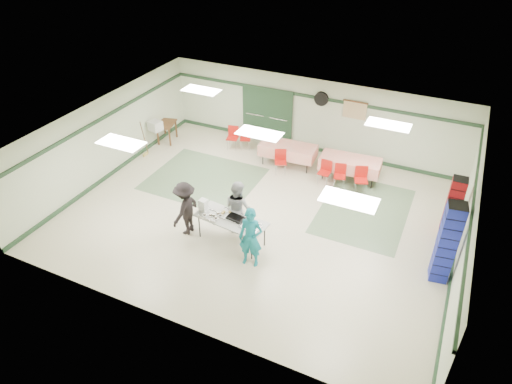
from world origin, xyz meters
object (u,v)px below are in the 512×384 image
at_px(chair_c, 361,177).
at_px(crate_stack_red, 453,206).
at_px(chair_d, 281,159).
at_px(chair_loose_b, 233,135).
at_px(volunteer_teal, 251,238).
at_px(office_printer, 155,126).
at_px(chair_loose_a, 245,136).
at_px(volunteer_dark, 186,209).
at_px(chair_b, 325,169).
at_px(volunteer_grey, 238,207).
at_px(serving_table, 231,220).
at_px(crate_stack_blue_b, 447,243).
at_px(printer_table, 166,126).
at_px(crate_stack_blue_a, 448,229).
at_px(dining_table_b, 288,150).
at_px(broom, 144,138).
at_px(chair_a, 340,173).

bearing_deg(chair_c, crate_stack_red, -39.70).
height_order(chair_d, chair_loose_b, chair_loose_b).
height_order(volunteer_teal, office_printer, volunteer_teal).
relative_size(volunteer_teal, chair_loose_a, 2.09).
xyz_separation_m(volunteer_dark, chair_b, (2.69, 4.13, -0.32)).
height_order(crate_stack_red, office_printer, crate_stack_red).
bearing_deg(chair_loose_b, volunteer_teal, -71.23).
xyz_separation_m(volunteer_grey, crate_stack_red, (5.35, 2.48, 0.06)).
height_order(volunteer_grey, office_printer, volunteer_grey).
distance_m(serving_table, chair_loose_b, 5.41).
relative_size(chair_d, chair_loose_b, 0.98).
distance_m(chair_loose_a, crate_stack_blue_b, 8.44).
xyz_separation_m(volunteer_teal, volunteer_grey, (-0.90, 1.05, -0.02)).
height_order(volunteer_grey, chair_c, volunteer_grey).
bearing_deg(crate_stack_red, chair_c, 159.99).
bearing_deg(printer_table, crate_stack_blue_a, -25.85).
bearing_deg(volunteer_dark, chair_loose_b, -165.17).
relative_size(chair_loose_a, crate_stack_blue_a, 0.63).
bearing_deg(dining_table_b, crate_stack_blue_a, -26.06).
distance_m(volunteer_grey, chair_loose_a, 4.96).
xyz_separation_m(chair_loose_b, crate_stack_blue_a, (7.78, -2.61, 0.12)).
distance_m(volunteer_dark, chair_loose_b, 5.12).
relative_size(chair_b, chair_c, 0.93).
distance_m(dining_table_b, chair_c, 2.78).
height_order(volunteer_teal, chair_loose_a, volunteer_teal).
distance_m(chair_d, chair_loose_a, 2.13).
relative_size(chair_d, broom, 0.62).
relative_size(chair_c, chair_d, 1.04).
height_order(volunteer_teal, crate_stack_blue_b, crate_stack_blue_b).
distance_m(serving_table, crate_stack_red, 6.08).
height_order(dining_table_b, chair_loose_a, chair_loose_a).
xyz_separation_m(volunteer_teal, crate_stack_red, (4.45, 3.53, 0.04)).
distance_m(chair_c, chair_d, 2.75).
bearing_deg(chair_d, crate_stack_blue_b, -53.11).
bearing_deg(crate_stack_blue_b, printer_table, 162.28).
bearing_deg(chair_d, volunteer_dark, -129.47).
xyz_separation_m(volunteer_teal, crate_stack_blue_b, (4.45, 1.50, 0.28)).
distance_m(chair_a, chair_d, 2.07).
distance_m(dining_table_b, chair_d, 0.58).
height_order(chair_a, chair_c, chair_c).
xyz_separation_m(chair_b, broom, (-6.44, -1.00, 0.20)).
xyz_separation_m(volunteer_teal, broom, (-5.93, 3.54, -0.15)).
relative_size(volunteer_grey, crate_stack_blue_b, 0.73).
height_order(serving_table, chair_d, chair_d).
height_order(dining_table_b, broom, broom).
distance_m(chair_d, office_printer, 4.82).
bearing_deg(volunteer_dark, crate_stack_blue_a, 111.56).
xyz_separation_m(chair_c, crate_stack_blue_b, (2.77, -3.03, 0.59)).
height_order(volunteer_dark, broom, volunteer_dark).
xyz_separation_m(chair_a, broom, (-6.93, -0.99, 0.21)).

